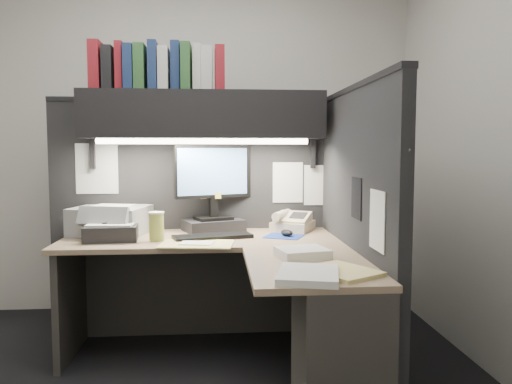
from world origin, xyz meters
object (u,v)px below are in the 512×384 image
(overhead_shelf, at_px, (204,115))
(monitor, at_px, (213,197))
(keyboard, at_px, (213,237))
(printer, at_px, (111,220))
(telephone, at_px, (293,223))
(desk, at_px, (259,309))
(coffee_cup, at_px, (156,227))
(notebook_stack, at_px, (112,232))

(overhead_shelf, relative_size, monitor, 2.68)
(monitor, relative_size, keyboard, 1.20)
(printer, bearing_deg, telephone, 15.21)
(desk, xyz_separation_m, overhead_shelf, (-0.30, 0.75, 1.06))
(printer, bearing_deg, overhead_shelf, 14.29)
(keyboard, xyz_separation_m, printer, (-0.66, 0.21, 0.08))
(overhead_shelf, relative_size, printer, 3.47)
(desk, height_order, coffee_cup, coffee_cup)
(monitor, bearing_deg, desk, -94.77)
(coffee_cup, bearing_deg, telephone, 20.32)
(desk, bearing_deg, coffee_cup, 141.33)
(overhead_shelf, bearing_deg, printer, -178.20)
(coffee_cup, bearing_deg, notebook_stack, 169.86)
(keyboard, relative_size, telephone, 1.89)
(coffee_cup, distance_m, notebook_stack, 0.28)
(printer, bearing_deg, keyboard, -5.54)
(coffee_cup, bearing_deg, printer, 140.49)
(keyboard, bearing_deg, overhead_shelf, 87.68)
(desk, height_order, monitor, monitor)
(desk, relative_size, overhead_shelf, 1.10)
(monitor, xyz_separation_m, printer, (-0.66, -0.09, -0.14))
(telephone, relative_size, coffee_cup, 1.56)
(monitor, distance_m, coffee_cup, 0.51)
(overhead_shelf, xyz_separation_m, coffee_cup, (-0.28, -0.29, -0.69))
(notebook_stack, bearing_deg, telephone, 13.46)
(monitor, bearing_deg, printer, 166.06)
(telephone, bearing_deg, printer, -150.06)
(notebook_stack, bearing_deg, coffee_cup, -10.14)
(keyboard, bearing_deg, printer, 146.68)
(notebook_stack, bearing_deg, overhead_shelf, 23.11)
(overhead_shelf, height_order, monitor, overhead_shelf)
(printer, bearing_deg, coffee_cup, -27.01)
(overhead_shelf, xyz_separation_m, monitor, (0.06, 0.07, -0.54))
(notebook_stack, bearing_deg, monitor, 26.35)
(overhead_shelf, relative_size, keyboard, 3.20)
(overhead_shelf, bearing_deg, notebook_stack, -156.89)
(coffee_cup, bearing_deg, overhead_shelf, 45.51)
(keyboard, height_order, notebook_stack, notebook_stack)
(monitor, bearing_deg, overhead_shelf, -152.21)
(monitor, distance_m, printer, 0.68)
(desk, relative_size, printer, 3.81)
(desk, relative_size, telephone, 6.63)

